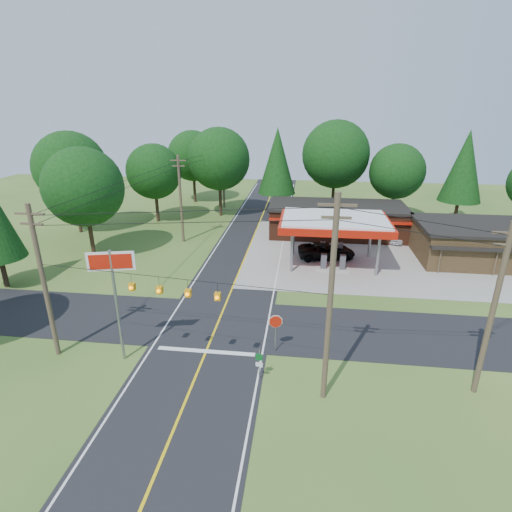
# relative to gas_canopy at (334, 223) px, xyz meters

# --- Properties ---
(ground) EXTENTS (120.00, 120.00, 0.00)m
(ground) POSITION_rel_gas_canopy_xyz_m (-9.00, -13.00, -4.27)
(ground) COLOR #396022
(ground) RESTS_ON ground
(main_highway) EXTENTS (8.00, 120.00, 0.02)m
(main_highway) POSITION_rel_gas_canopy_xyz_m (-9.00, -13.00, -4.26)
(main_highway) COLOR black
(main_highway) RESTS_ON ground
(cross_road) EXTENTS (70.00, 7.00, 0.02)m
(cross_road) POSITION_rel_gas_canopy_xyz_m (-9.00, -13.00, -4.25)
(cross_road) COLOR black
(cross_road) RESTS_ON ground
(lane_center_yellow) EXTENTS (0.15, 110.00, 0.00)m
(lane_center_yellow) POSITION_rel_gas_canopy_xyz_m (-9.00, -13.00, -4.24)
(lane_center_yellow) COLOR yellow
(lane_center_yellow) RESTS_ON main_highway
(gas_canopy) EXTENTS (10.60, 7.40, 4.88)m
(gas_canopy) POSITION_rel_gas_canopy_xyz_m (0.00, 0.00, 0.00)
(gas_canopy) COLOR gray
(gas_canopy) RESTS_ON ground
(convenience_store) EXTENTS (16.40, 7.55, 3.80)m
(convenience_store) POSITION_rel_gas_canopy_xyz_m (1.00, 9.98, -2.35)
(convenience_store) COLOR #532817
(convenience_store) RESTS_ON ground
(utility_pole_near_right) EXTENTS (1.80, 0.30, 11.50)m
(utility_pole_near_right) POSITION_rel_gas_canopy_xyz_m (-1.50, -20.00, 1.69)
(utility_pole_near_right) COLOR #473828
(utility_pole_near_right) RESTS_ON ground
(utility_pole_near_left) EXTENTS (1.80, 0.30, 10.00)m
(utility_pole_near_left) POSITION_rel_gas_canopy_xyz_m (-18.50, -18.00, 0.93)
(utility_pole_near_left) COLOR #473828
(utility_pole_near_left) RESTS_ON ground
(utility_pole_far_left) EXTENTS (1.80, 0.30, 10.00)m
(utility_pole_far_left) POSITION_rel_gas_canopy_xyz_m (-17.00, 5.00, 0.93)
(utility_pole_far_left) COLOR #473828
(utility_pole_far_left) RESTS_ON ground
(utility_pole_right_b) EXTENTS (1.80, 0.30, 10.00)m
(utility_pole_right_b) POSITION_rel_gas_canopy_xyz_m (7.00, -18.50, 0.93)
(utility_pole_right_b) COLOR #473828
(utility_pole_right_b) RESTS_ON ground
(utility_pole_north) EXTENTS (0.30, 0.30, 9.50)m
(utility_pole_north) POSITION_rel_gas_canopy_xyz_m (-15.50, 22.00, 0.48)
(utility_pole_north) COLOR #473828
(utility_pole_north) RESTS_ON ground
(overhead_beacons) EXTENTS (17.04, 2.04, 1.03)m
(overhead_beacons) POSITION_rel_gas_canopy_xyz_m (-10.00, -19.00, 1.95)
(overhead_beacons) COLOR black
(overhead_beacons) RESTS_ON ground
(treeline_backdrop) EXTENTS (70.27, 51.59, 13.30)m
(treeline_backdrop) POSITION_rel_gas_canopy_xyz_m (-8.18, 11.01, 3.22)
(treeline_backdrop) COLOR #332316
(treeline_backdrop) RESTS_ON ground
(suv_car) EXTENTS (6.61, 6.61, 1.63)m
(suv_car) POSITION_rel_gas_canopy_xyz_m (-0.50, 1.50, -3.45)
(suv_car) COLOR black
(suv_car) RESTS_ON ground
(sedan_car) EXTENTS (4.69, 4.69, 1.29)m
(sedan_car) POSITION_rel_gas_canopy_xyz_m (8.00, 8.00, -3.62)
(sedan_car) COLOR silver
(sedan_car) RESTS_ON ground
(big_stop_sign) EXTENTS (2.69, 0.71, 7.39)m
(big_stop_sign) POSITION_rel_gas_canopy_xyz_m (-14.00, -18.01, 1.29)
(big_stop_sign) COLOR gray
(big_stop_sign) RESTS_ON ground
(octagonal_stop_sign) EXTENTS (0.93, 0.19, 2.71)m
(octagonal_stop_sign) POSITION_rel_gas_canopy_xyz_m (-4.50, -16.01, -2.23)
(octagonal_stop_sign) COLOR gray
(octagonal_stop_sign) RESTS_ON ground
(route_sign_post) EXTENTS (0.42, 0.12, 2.08)m
(route_sign_post) POSITION_rel_gas_canopy_xyz_m (-5.20, -19.02, -3.03)
(route_sign_post) COLOR gray
(route_sign_post) RESTS_ON ground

